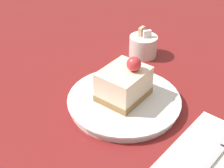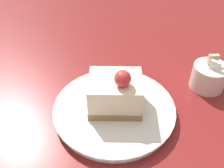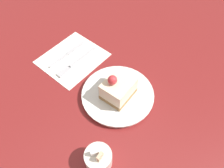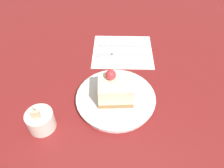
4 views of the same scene
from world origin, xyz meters
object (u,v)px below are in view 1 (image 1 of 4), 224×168
object	(u,v)px
plate	(124,101)
cake_slice	(124,83)
fork	(217,154)
sugar_bowl	(143,46)

from	to	relation	value
plate	cake_slice	size ratio (longest dim) A/B	2.07
fork	sugar_bowl	size ratio (longest dim) A/B	2.45
plate	cake_slice	world-z (taller)	cake_slice
cake_slice	sugar_bowl	world-z (taller)	cake_slice
cake_slice	fork	xyz separation A→B (m)	(0.20, 0.03, -0.04)
cake_slice	fork	size ratio (longest dim) A/B	0.60
cake_slice	sugar_bowl	size ratio (longest dim) A/B	1.47
fork	sugar_bowl	world-z (taller)	sugar_bowl
plate	sugar_bowl	world-z (taller)	sugar_bowl
cake_slice	fork	distance (m)	0.21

